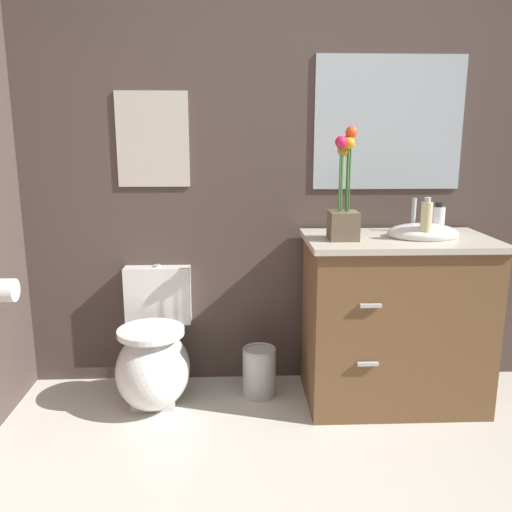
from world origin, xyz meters
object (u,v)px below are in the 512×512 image
(vanity_cabinet, at_px, (395,318))
(wall_poster, at_px, (153,139))
(toilet_paper_roll, at_px, (4,290))
(lotion_bottle, at_px, (438,219))
(flower_vase, at_px, (344,202))
(soap_bottle, at_px, (426,221))
(trash_bin, at_px, (259,371))
(wall_mirror, at_px, (389,123))
(toilet, at_px, (154,358))

(vanity_cabinet, xyz_separation_m, wall_poster, (-1.26, 0.29, 0.91))
(toilet_paper_roll, bearing_deg, lotion_bottle, 8.02)
(vanity_cabinet, relative_size, flower_vase, 1.96)
(vanity_cabinet, xyz_separation_m, soap_bottle, (0.10, -0.09, 0.53))
(trash_bin, bearing_deg, vanity_cabinet, -5.69)
(soap_bottle, bearing_deg, wall_mirror, 104.66)
(trash_bin, bearing_deg, lotion_bottle, 3.83)
(trash_bin, relative_size, toilet_paper_roll, 2.47)
(toilet, distance_m, trash_bin, 0.57)
(trash_bin, bearing_deg, wall_poster, 158.06)
(trash_bin, distance_m, wall_mirror, 1.51)
(flower_vase, distance_m, lotion_bottle, 0.58)
(toilet_paper_roll, bearing_deg, soap_bottle, 2.36)
(vanity_cabinet, bearing_deg, soap_bottle, -41.90)
(toilet, height_order, flower_vase, flower_vase)
(vanity_cabinet, relative_size, toilet_paper_roll, 9.68)
(flower_vase, height_order, wall_poster, wall_poster)
(soap_bottle, bearing_deg, toilet, 175.22)
(lotion_bottle, bearing_deg, toilet_paper_roll, -171.98)
(flower_vase, distance_m, wall_mirror, 0.59)
(toilet, distance_m, flower_vase, 1.27)
(vanity_cabinet, distance_m, toilet_paper_roll, 1.93)
(vanity_cabinet, distance_m, lotion_bottle, 0.57)
(toilet, bearing_deg, wall_poster, 90.00)
(toilet, relative_size, toilet_paper_roll, 6.27)
(toilet, relative_size, wall_mirror, 0.86)
(lotion_bottle, bearing_deg, vanity_cabinet, -151.00)
(toilet, distance_m, soap_bottle, 1.55)
(toilet, bearing_deg, vanity_cabinet, -1.20)
(flower_vase, relative_size, trash_bin, 2.00)
(lotion_bottle, distance_m, wall_mirror, 0.57)
(vanity_cabinet, bearing_deg, wall_poster, 166.87)
(soap_bottle, xyz_separation_m, toilet_paper_roll, (-2.01, -0.08, -0.30))
(wall_poster, distance_m, toilet_paper_roll, 1.05)
(soap_bottle, distance_m, wall_mirror, 0.61)
(toilet, xyz_separation_m, wall_poster, (0.00, 0.27, 1.12))
(flower_vase, bearing_deg, vanity_cabinet, 9.33)
(trash_bin, distance_m, toilet_paper_roll, 1.35)
(toilet, bearing_deg, soap_bottle, -4.78)
(flower_vase, distance_m, soap_bottle, 0.41)
(flower_vase, distance_m, wall_poster, 1.06)
(lotion_bottle, height_order, toilet_paper_roll, lotion_bottle)
(wall_poster, height_order, toilet_paper_roll, wall_poster)
(wall_mirror, bearing_deg, soap_bottle, -75.34)
(wall_mirror, relative_size, toilet_paper_roll, 7.27)
(soap_bottle, relative_size, lotion_bottle, 1.33)
(lotion_bottle, bearing_deg, wall_poster, 173.89)
(trash_bin, xyz_separation_m, wall_mirror, (0.70, 0.22, 1.31))
(wall_poster, bearing_deg, vanity_cabinet, -13.13)
(flower_vase, xyz_separation_m, soap_bottle, (0.40, -0.04, -0.09))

